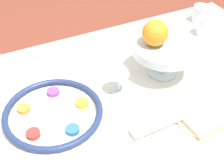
# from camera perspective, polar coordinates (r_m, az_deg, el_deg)

# --- Properties ---
(dining_table) EXTENTS (1.48, 0.82, 0.75)m
(dining_table) POSITION_cam_1_polar(r_m,az_deg,el_deg) (1.30, 0.45, -14.65)
(dining_table) COLOR silver
(dining_table) RESTS_ON ground_plane
(seder_plate) EXTENTS (0.30, 0.30, 0.03)m
(seder_plate) POSITION_cam_1_polar(r_m,az_deg,el_deg) (0.96, -10.71, -5.26)
(seder_plate) COLOR silver
(seder_plate) RESTS_ON dining_table
(wine_glass) EXTENTS (0.07, 0.07, 0.13)m
(wine_glass) POSITION_cam_1_polar(r_m,az_deg,el_deg) (0.98, 1.26, 2.96)
(wine_glass) COLOR silver
(wine_glass) RESTS_ON dining_table
(fruit_stand) EXTENTS (0.22, 0.22, 0.12)m
(fruit_stand) POSITION_cam_1_polar(r_m,az_deg,el_deg) (1.07, 9.63, 6.07)
(fruit_stand) COLOR silver
(fruit_stand) RESTS_ON dining_table
(orange_fruit) EXTENTS (0.09, 0.09, 0.09)m
(orange_fruit) POSITION_cam_1_polar(r_m,az_deg,el_deg) (1.03, 7.91, 9.23)
(orange_fruit) COLOR orange
(orange_fruit) RESTS_ON fruit_stand
(bread_plate) EXTENTS (0.15, 0.15, 0.02)m
(bread_plate) POSITION_cam_1_polar(r_m,az_deg,el_deg) (0.98, 16.08, -6.05)
(bread_plate) COLOR beige
(bread_plate) RESTS_ON dining_table
(napkin_roll) EXTENTS (0.16, 0.04, 0.04)m
(napkin_roll) POSITION_cam_1_polar(r_m,az_deg,el_deg) (0.92, 8.30, -7.08)
(napkin_roll) COLOR white
(napkin_roll) RESTS_ON dining_table
(cup_mid) EXTENTS (0.07, 0.07, 0.07)m
(cup_mid) POSITION_cam_1_polar(r_m,az_deg,el_deg) (1.37, 16.69, 10.01)
(cup_mid) COLOR silver
(cup_mid) RESTS_ON dining_table
(cup_far) EXTENTS (0.07, 0.07, 0.07)m
(cup_far) POSITION_cam_1_polar(r_m,az_deg,el_deg) (1.46, 15.87, 12.25)
(cup_far) COLOR silver
(cup_far) RESTS_ON dining_table
(fork_left) EXTENTS (0.07, 0.18, 0.01)m
(fork_left) POSITION_cam_1_polar(r_m,az_deg,el_deg) (1.18, -12.76, 3.55)
(fork_left) COLOR silver
(fork_left) RESTS_ON dining_table
(fork_right) EXTENTS (0.07, 0.18, 0.01)m
(fork_right) POSITION_cam_1_polar(r_m,az_deg,el_deg) (1.18, -11.37, 3.95)
(fork_right) COLOR silver
(fork_right) RESTS_ON dining_table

